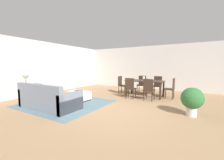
{
  "coord_description": "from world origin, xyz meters",
  "views": [
    {
      "loc": [
        2.33,
        -4.02,
        1.44
      ],
      "look_at": [
        -0.9,
        1.51,
        0.81
      ],
      "focal_mm": 22.74,
      "sensor_mm": 36.0,
      "label": 1
    }
  ],
  "objects_px": {
    "dining_chair_far_left": "(142,83)",
    "ottoman_table": "(79,95)",
    "table_lamp": "(26,78)",
    "potted_plant": "(192,99)",
    "dining_chair_near_left": "(130,87)",
    "dining_chair_head_east": "(171,87)",
    "dining_chair_head_west": "(122,84)",
    "side_table": "(26,92)",
    "vase_centerpiece": "(144,78)",
    "book_on_ottoman": "(78,91)",
    "dining_table": "(145,82)",
    "couch": "(48,100)",
    "dining_chair_near_right": "(149,88)",
    "dining_chair_far_right": "(158,84)"
  },
  "relations": [
    {
      "from": "book_on_ottoman",
      "to": "dining_chair_near_left",
      "type": "bearing_deg",
      "value": 36.92
    },
    {
      "from": "couch",
      "to": "dining_chair_head_west",
      "type": "distance_m",
      "value": 3.72
    },
    {
      "from": "dining_table",
      "to": "vase_centerpiece",
      "type": "bearing_deg",
      "value": -165.43
    },
    {
      "from": "dining_chair_near_right",
      "to": "dining_chair_head_west",
      "type": "height_order",
      "value": "same"
    },
    {
      "from": "ottoman_table",
      "to": "potted_plant",
      "type": "height_order",
      "value": "potted_plant"
    },
    {
      "from": "couch",
      "to": "dining_table",
      "type": "bearing_deg",
      "value": 57.66
    },
    {
      "from": "dining_chair_head_west",
      "to": "ottoman_table",
      "type": "bearing_deg",
      "value": -112.65
    },
    {
      "from": "dining_table",
      "to": "dining_chair_head_west",
      "type": "height_order",
      "value": "dining_chair_head_west"
    },
    {
      "from": "table_lamp",
      "to": "book_on_ottoman",
      "type": "distance_m",
      "value": 2.08
    },
    {
      "from": "side_table",
      "to": "book_on_ottoman",
      "type": "relative_size",
      "value": 2.15
    },
    {
      "from": "dining_table",
      "to": "book_on_ottoman",
      "type": "bearing_deg",
      "value": -135.01
    },
    {
      "from": "dining_chair_head_east",
      "to": "dining_chair_far_left",
      "type": "bearing_deg",
      "value": 153.85
    },
    {
      "from": "dining_table",
      "to": "dining_chair_far_left",
      "type": "relative_size",
      "value": 1.88
    },
    {
      "from": "dining_table",
      "to": "dining_chair_far_right",
      "type": "distance_m",
      "value": 0.93
    },
    {
      "from": "dining_chair_near_left",
      "to": "dining_chair_far_left",
      "type": "bearing_deg",
      "value": 90.37
    },
    {
      "from": "side_table",
      "to": "table_lamp",
      "type": "distance_m",
      "value": 0.53
    },
    {
      "from": "dining_chair_near_left",
      "to": "dining_chair_near_right",
      "type": "distance_m",
      "value": 0.82
    },
    {
      "from": "dining_chair_near_left",
      "to": "dining_chair_far_left",
      "type": "distance_m",
      "value": 1.62
    },
    {
      "from": "side_table",
      "to": "dining_chair_head_west",
      "type": "height_order",
      "value": "dining_chair_head_west"
    },
    {
      "from": "table_lamp",
      "to": "book_on_ottoman",
      "type": "bearing_deg",
      "value": 42.85
    },
    {
      "from": "side_table",
      "to": "vase_centerpiece",
      "type": "xyz_separation_m",
      "value": [
        3.61,
        3.53,
        0.41
      ]
    },
    {
      "from": "couch",
      "to": "dining_chair_head_west",
      "type": "bearing_deg",
      "value": 73.63
    },
    {
      "from": "dining_chair_far_right",
      "to": "vase_centerpiece",
      "type": "xyz_separation_m",
      "value": [
        -0.47,
        -0.82,
        0.33
      ]
    },
    {
      "from": "ottoman_table",
      "to": "side_table",
      "type": "distance_m",
      "value": 2.03
    },
    {
      "from": "dining_chair_head_east",
      "to": "book_on_ottoman",
      "type": "height_order",
      "value": "dining_chair_head_east"
    },
    {
      "from": "dining_chair_near_left",
      "to": "vase_centerpiece",
      "type": "distance_m",
      "value": 0.95
    },
    {
      "from": "dining_chair_head_east",
      "to": "dining_chair_head_west",
      "type": "xyz_separation_m",
      "value": [
        -2.41,
        -0.01,
        0.0
      ]
    },
    {
      "from": "table_lamp",
      "to": "dining_chair_near_left",
      "type": "distance_m",
      "value": 4.26
    },
    {
      "from": "side_table",
      "to": "vase_centerpiece",
      "type": "distance_m",
      "value": 5.06
    },
    {
      "from": "vase_centerpiece",
      "to": "book_on_ottoman",
      "type": "bearing_deg",
      "value": -134.56
    },
    {
      "from": "dining_chair_near_left",
      "to": "dining_chair_head_west",
      "type": "relative_size",
      "value": 1.0
    },
    {
      "from": "dining_chair_near_left",
      "to": "dining_chair_head_east",
      "type": "relative_size",
      "value": 1.0
    },
    {
      "from": "table_lamp",
      "to": "potted_plant",
      "type": "distance_m",
      "value": 5.9
    },
    {
      "from": "dining_chair_far_left",
      "to": "table_lamp",
      "type": "bearing_deg",
      "value": -126.93
    },
    {
      "from": "potted_plant",
      "to": "couch",
      "type": "bearing_deg",
      "value": -159.78
    },
    {
      "from": "dining_table",
      "to": "dining_chair_near_right",
      "type": "relative_size",
      "value": 1.88
    },
    {
      "from": "dining_chair_near_left",
      "to": "dining_chair_head_west",
      "type": "height_order",
      "value": "same"
    },
    {
      "from": "ottoman_table",
      "to": "dining_chair_far_right",
      "type": "relative_size",
      "value": 1.03
    },
    {
      "from": "dining_chair_far_left",
      "to": "ottoman_table",
      "type": "bearing_deg",
      "value": -120.09
    },
    {
      "from": "side_table",
      "to": "dining_chair_far_left",
      "type": "height_order",
      "value": "dining_chair_far_left"
    },
    {
      "from": "couch",
      "to": "side_table",
      "type": "xyz_separation_m",
      "value": [
        -1.39,
        0.03,
        0.16
      ]
    },
    {
      "from": "side_table",
      "to": "dining_chair_near_left",
      "type": "bearing_deg",
      "value": 39.71
    },
    {
      "from": "dining_chair_near_left",
      "to": "dining_chair_far_left",
      "type": "relative_size",
      "value": 1.0
    },
    {
      "from": "dining_chair_far_left",
      "to": "dining_chair_head_west",
      "type": "height_order",
      "value": "same"
    },
    {
      "from": "side_table",
      "to": "dining_chair_near_left",
      "type": "distance_m",
      "value": 4.24
    },
    {
      "from": "couch",
      "to": "table_lamp",
      "type": "relative_size",
      "value": 4.15
    },
    {
      "from": "dining_table",
      "to": "dining_chair_head_east",
      "type": "height_order",
      "value": "dining_chair_head_east"
    },
    {
      "from": "ottoman_table",
      "to": "couch",
      "type": "bearing_deg",
      "value": -95.45
    },
    {
      "from": "ottoman_table",
      "to": "vase_centerpiece",
      "type": "height_order",
      "value": "vase_centerpiece"
    },
    {
      "from": "couch",
      "to": "dining_chair_head_east",
      "type": "distance_m",
      "value": 4.98
    }
  ]
}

